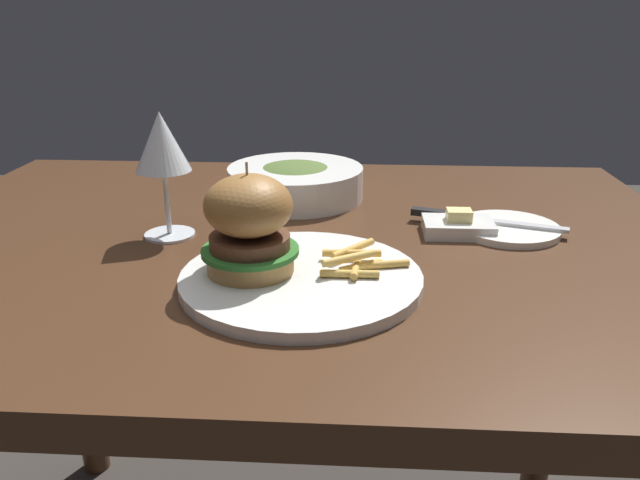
% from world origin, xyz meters
% --- Properties ---
extents(dining_table, '(1.15, 0.84, 0.74)m').
position_xyz_m(dining_table, '(0.00, 0.00, 0.64)').
color(dining_table, '#472B19').
rests_on(dining_table, ground).
extents(main_plate, '(0.28, 0.28, 0.01)m').
position_xyz_m(main_plate, '(0.03, -0.16, 0.75)').
color(main_plate, white).
rests_on(main_plate, dining_table).
extents(burger_sandwich, '(0.11, 0.11, 0.13)m').
position_xyz_m(burger_sandwich, '(-0.03, -0.16, 0.81)').
color(burger_sandwich, '#B78447').
rests_on(burger_sandwich, main_plate).
extents(fries_pile, '(0.10, 0.10, 0.02)m').
position_xyz_m(fries_pile, '(0.10, -0.14, 0.76)').
color(fries_pile, gold).
rests_on(fries_pile, main_plate).
extents(wine_glass, '(0.07, 0.07, 0.17)m').
position_xyz_m(wine_glass, '(-0.17, -0.01, 0.87)').
color(wine_glass, silver).
rests_on(wine_glass, dining_table).
extents(bread_plate, '(0.14, 0.14, 0.01)m').
position_xyz_m(bread_plate, '(0.31, 0.03, 0.74)').
color(bread_plate, white).
rests_on(bread_plate, dining_table).
extents(table_knife, '(0.22, 0.08, 0.01)m').
position_xyz_m(table_knife, '(0.26, 0.05, 0.75)').
color(table_knife, silver).
rests_on(table_knife, bread_plate).
extents(butter_dish, '(0.10, 0.07, 0.04)m').
position_xyz_m(butter_dish, '(0.24, 0.02, 0.75)').
color(butter_dish, white).
rests_on(butter_dish, dining_table).
extents(soup_bowl, '(0.22, 0.22, 0.06)m').
position_xyz_m(soup_bowl, '(-0.01, 0.18, 0.77)').
color(soup_bowl, white).
rests_on(soup_bowl, dining_table).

